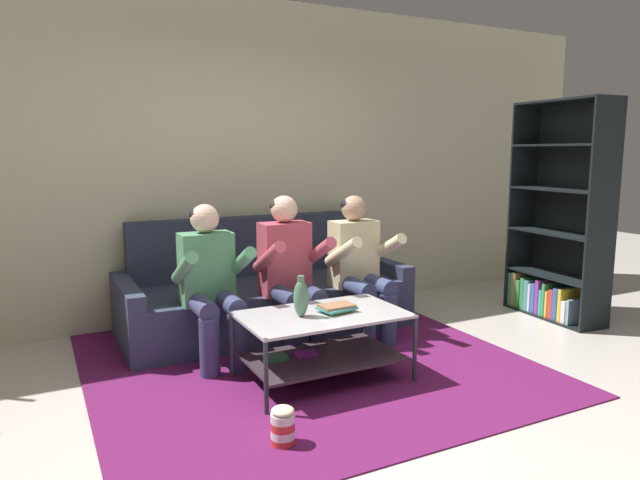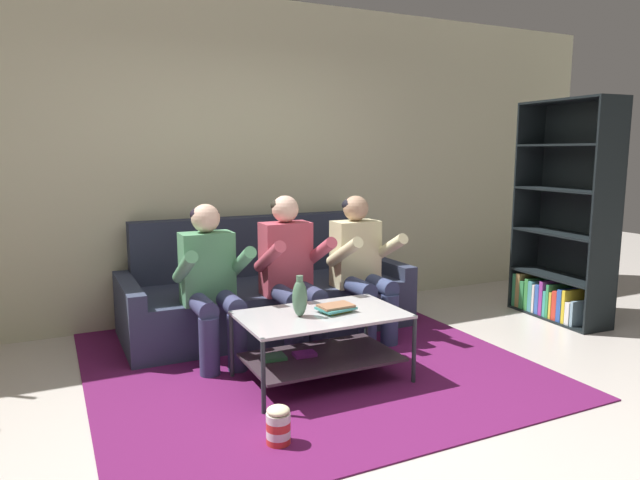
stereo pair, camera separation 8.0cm
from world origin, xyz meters
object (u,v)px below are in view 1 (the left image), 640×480
object	(u,v)px
person_seated_left	(211,278)
bookshelf	(558,240)
couch	(263,295)
book_stack	(337,308)
person_seated_middle	(290,268)
coffee_table	(322,336)
vase	(301,297)
person_seated_right	(360,262)
popcorn_tub	(283,426)

from	to	relation	value
person_seated_left	bookshelf	size ratio (longest dim) A/B	0.58
couch	book_stack	world-z (taller)	couch
person_seated_middle	book_stack	bearing A→B (deg)	-87.29
coffee_table	person_seated_middle	bearing A→B (deg)	83.65
couch	vase	bearing A→B (deg)	-100.16
person_seated_left	vase	bearing A→B (deg)	-59.62
person_seated_right	book_stack	bearing A→B (deg)	-130.65
vase	popcorn_tub	world-z (taller)	vase
person_seated_middle	book_stack	world-z (taller)	person_seated_middle
person_seated_middle	book_stack	distance (m)	0.71
vase	person_seated_middle	bearing A→B (deg)	71.59
bookshelf	person_seated_left	bearing A→B (deg)	174.88
person_seated_right	bookshelf	world-z (taller)	bookshelf
couch	coffee_table	xyz separation A→B (m)	(-0.08, -1.27, 0.02)
person_seated_middle	person_seated_right	world-z (taller)	person_seated_middle
bookshelf	popcorn_tub	distance (m)	3.46
person_seated_right	bookshelf	distance (m)	1.98
person_seated_left	vase	world-z (taller)	person_seated_left
book_stack	person_seated_left	bearing A→B (deg)	133.71
couch	person_seated_middle	xyz separation A→B (m)	(-0.00, -0.59, 0.35)
person_seated_left	book_stack	xyz separation A→B (m)	(0.66, -0.69, -0.13)
couch	bookshelf	bearing A→B (deg)	-18.78
couch	person_seated_right	distance (m)	0.93
bookshelf	popcorn_tub	bearing A→B (deg)	-161.79
person_seated_left	person_seated_right	distance (m)	1.26
couch	person_seated_right	world-z (taller)	person_seated_right
couch	bookshelf	xyz separation A→B (m)	(2.59, -0.88, 0.43)
person_seated_right	book_stack	world-z (taller)	person_seated_right
person_seated_middle	person_seated_right	xyz separation A→B (m)	(0.63, -0.00, -0.01)
person_seated_middle	bookshelf	distance (m)	2.60
vase	popcorn_tub	distance (m)	0.93
person_seated_left	coffee_table	distance (m)	0.93
vase	book_stack	size ratio (longest dim) A/B	1.05
person_seated_middle	bookshelf	bearing A→B (deg)	-6.43
person_seated_middle	bookshelf	size ratio (longest dim) A/B	0.60
couch	person_seated_left	xyz separation A→B (m)	(-0.63, -0.59, 0.33)
coffee_table	popcorn_tub	xyz separation A→B (m)	(-0.57, -0.67, -0.21)
popcorn_tub	couch	bearing A→B (deg)	71.53
bookshelf	person_seated_right	bearing A→B (deg)	171.59
person_seated_right	bookshelf	bearing A→B (deg)	-8.41
person_seated_middle	popcorn_tub	size ratio (longest dim) A/B	5.57
couch	bookshelf	world-z (taller)	bookshelf
person_seated_middle	popcorn_tub	bearing A→B (deg)	-115.59
person_seated_left	bookshelf	bearing A→B (deg)	-5.12
coffee_table	popcorn_tub	world-z (taller)	coffee_table
coffee_table	bookshelf	distance (m)	2.72
book_stack	bookshelf	xyz separation A→B (m)	(2.55, 0.40, 0.22)
coffee_table	book_stack	size ratio (longest dim) A/B	4.19
coffee_table	vase	xyz separation A→B (m)	(-0.15, -0.00, 0.28)
book_stack	popcorn_tub	world-z (taller)	book_stack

